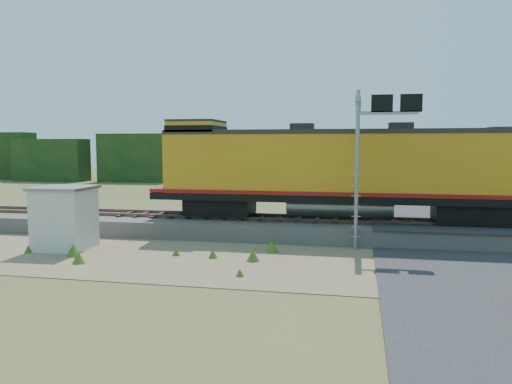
# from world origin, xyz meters

# --- Properties ---
(ground) EXTENTS (140.00, 140.00, 0.00)m
(ground) POSITION_xyz_m (0.00, 0.00, 0.00)
(ground) COLOR #475123
(ground) RESTS_ON ground
(ballast) EXTENTS (70.00, 5.00, 0.80)m
(ballast) POSITION_xyz_m (0.00, 6.00, 0.40)
(ballast) COLOR slate
(ballast) RESTS_ON ground
(rails) EXTENTS (70.00, 1.54, 0.16)m
(rails) POSITION_xyz_m (0.00, 6.00, 0.88)
(rails) COLOR brown
(rails) RESTS_ON ballast
(dirt_shoulder) EXTENTS (26.00, 8.00, 0.03)m
(dirt_shoulder) POSITION_xyz_m (-2.00, 0.50, 0.01)
(dirt_shoulder) COLOR #8C7754
(dirt_shoulder) RESTS_ON ground
(road) EXTENTS (7.00, 66.00, 0.86)m
(road) POSITION_xyz_m (7.00, 0.74, 0.09)
(road) COLOR #38383A
(road) RESTS_ON ground
(tree_line_north) EXTENTS (130.00, 3.00, 6.50)m
(tree_line_north) POSITION_xyz_m (0.00, 38.00, 3.07)
(tree_line_north) COLOR #143312
(tree_line_north) RESTS_ON ground
(weed_clumps) EXTENTS (15.00, 6.20, 0.56)m
(weed_clumps) POSITION_xyz_m (-3.50, 0.10, 0.00)
(weed_clumps) COLOR #3E641C
(weed_clumps) RESTS_ON ground
(locomotive) EXTENTS (18.18, 2.77, 4.69)m
(locomotive) POSITION_xyz_m (1.71, 6.00, 3.27)
(locomotive) COLOR black
(locomotive) RESTS_ON rails
(shed) EXTENTS (2.35, 2.35, 2.68)m
(shed) POSITION_xyz_m (-9.30, 0.85, 1.36)
(shed) COLOR silver
(shed) RESTS_ON ground
(signal_gantry) EXTENTS (2.65, 6.20, 6.68)m
(signal_gantry) POSITION_xyz_m (3.11, 5.35, 5.04)
(signal_gantry) COLOR gray
(signal_gantry) RESTS_ON ground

